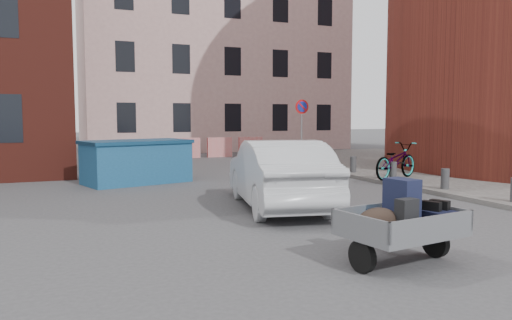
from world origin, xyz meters
name	(u,v)px	position (x,y,z in m)	size (l,w,h in m)	color
ground	(256,219)	(0.00, 0.00, 0.00)	(120.00, 120.00, 0.00)	#38383A
sidewalk	(475,174)	(10.00, 4.00, 0.06)	(9.00, 24.00, 0.12)	#474442
building_pink	(212,39)	(6.00, 22.00, 7.00)	(16.00, 8.00, 14.00)	#B8908E
no_parking_sign	(302,118)	(6.00, 9.48, 2.01)	(0.60, 0.09, 2.65)	gray
bollards	(393,171)	(6.00, 3.40, 0.40)	(0.22, 9.02, 0.55)	#3A3A3D
barriers	(220,147)	(4.20, 15.00, 0.50)	(4.70, 0.18, 1.00)	red
trailer	(401,222)	(0.69, -3.61, 0.61)	(1.75, 1.90, 1.20)	black
dumpster	(137,161)	(-1.32, 6.50, 0.67)	(3.50, 2.44, 1.33)	#1C5585
silver_car	(278,174)	(0.98, 1.02, 0.77)	(1.63, 4.67, 1.54)	#AFB1B6
bicycle	(396,161)	(6.20, 3.55, 0.68)	(0.75, 2.14, 1.12)	black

